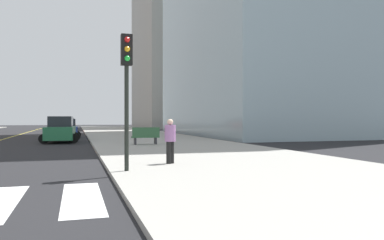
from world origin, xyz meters
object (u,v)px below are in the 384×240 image
(park_bench, at_px, (146,136))
(traffic_light_near_corner, at_px, (127,75))
(car_blue_fourth, at_px, (67,129))
(pedestrian_waiting_east, at_px, (170,139))
(car_red_second, at_px, (68,125))
(car_green_third, at_px, (60,130))

(park_bench, bearing_deg, traffic_light_near_corner, 166.42)
(car_blue_fourth, distance_m, pedestrian_waiting_east, 25.34)
(car_red_second, relative_size, traffic_light_near_corner, 1.01)
(car_green_third, bearing_deg, car_blue_fourth, -89.51)
(car_red_second, distance_m, car_blue_fourth, 18.50)
(traffic_light_near_corner, xyz_separation_m, pedestrian_waiting_east, (1.83, 1.58, -2.20))
(car_red_second, xyz_separation_m, car_green_third, (-0.01, -26.27, 0.03))
(car_blue_fourth, bearing_deg, park_bench, 108.17)
(car_green_third, distance_m, car_blue_fourth, 7.79)
(car_green_third, relative_size, traffic_light_near_corner, 1.04)
(pedestrian_waiting_east, bearing_deg, car_green_third, 65.72)
(car_red_second, bearing_deg, park_bench, 102.22)
(car_red_second, distance_m, traffic_light_near_corner, 45.20)
(car_blue_fourth, height_order, pedestrian_waiting_east, pedestrian_waiting_east)
(car_blue_fourth, height_order, park_bench, car_blue_fourth)
(car_red_second, distance_m, car_green_third, 26.27)
(traffic_light_near_corner, bearing_deg, car_green_third, -81.79)
(park_bench, xyz_separation_m, pedestrian_waiting_east, (-0.97, -10.85, 0.39))
(traffic_light_near_corner, bearing_deg, pedestrian_waiting_east, -139.16)
(car_red_second, height_order, pedestrian_waiting_east, car_red_second)
(traffic_light_near_corner, bearing_deg, car_red_second, -86.58)
(car_green_third, xyz_separation_m, pedestrian_waiting_east, (4.54, -17.20, 0.13))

